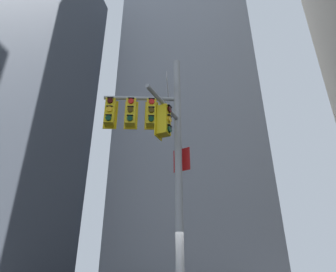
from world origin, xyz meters
The scene contains 2 objects.
building_mid_block centered at (-1.79, 21.67, 22.60)m, with size 14.30×14.30×45.21m, color #9399A3.
signal_pole_assembly centered at (-0.63, -0.30, 5.39)m, with size 3.00×2.98×8.91m.
Camera 1 is at (1.49, -8.88, 1.38)m, focal length 30.93 mm.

